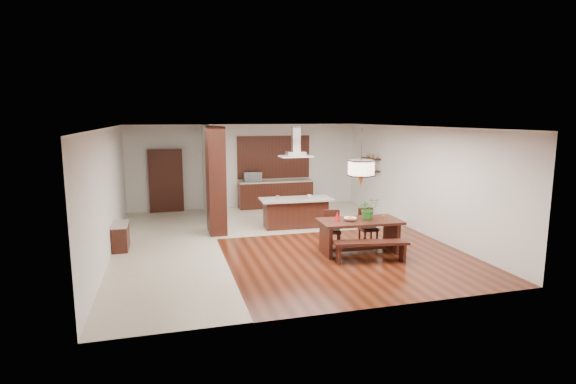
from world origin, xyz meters
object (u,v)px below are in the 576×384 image
object	(u,v)px
hallway_console	(121,237)
dining_chair_left	(332,229)
range_hood	(296,142)
pendant_lantern	(361,157)
foliage_plant	(368,209)
island_cup	(309,196)
fruit_bowl	(350,219)
dining_chair_right	(368,227)
kitchen_island	(296,212)
microwave	(252,177)
dining_table	(359,229)
dining_bench	(371,252)

from	to	relation	value
hallway_console	dining_chair_left	size ratio (longest dim) A/B	0.98
range_hood	pendant_lantern	bearing A→B (deg)	-75.35
foliage_plant	island_cup	distance (m)	2.75
fruit_bowl	dining_chair_right	bearing A→B (deg)	37.31
dining_chair_left	dining_chair_right	size ratio (longest dim) A/B	0.99
hallway_console	kitchen_island	distance (m)	4.78
hallway_console	microwave	distance (m)	5.72
fruit_bowl	island_cup	size ratio (longest dim) A/B	2.21
foliage_plant	microwave	size ratio (longest dim) A/B	0.86
dining_table	dining_chair_left	xyz separation A→B (m)	(-0.45, 0.60, -0.13)
dining_chair_left	dining_chair_right	distance (m)	0.94
pendant_lantern	microwave	bearing A→B (deg)	103.66
range_hood	hallway_console	bearing A→B (deg)	-167.68
island_cup	dining_chair_right	bearing A→B (deg)	-68.35
fruit_bowl	island_cup	world-z (taller)	island_cup
dining_table	microwave	distance (m)	5.98
dining_table	island_cup	bearing A→B (deg)	97.45
dining_table	dining_chair_right	distance (m)	0.76
island_cup	microwave	bearing A→B (deg)	108.82
dining_chair_left	fruit_bowl	size ratio (longest dim) A/B	3.08
dining_bench	dining_chair_right	size ratio (longest dim) A/B	1.82
kitchen_island	foliage_plant	bearing A→B (deg)	-68.68
hallway_console	dining_chair_left	xyz separation A→B (m)	(4.96, -1.18, 0.13)
island_cup	dining_bench	bearing A→B (deg)	-84.51
hallway_console	fruit_bowl	size ratio (longest dim) A/B	3.02
dining_chair_right	dining_bench	bearing A→B (deg)	-113.25
pendant_lantern	foliage_plant	xyz separation A→B (m)	(0.21, 0.01, -1.21)
kitchen_island	range_hood	size ratio (longest dim) A/B	2.32
dining_chair_right	microwave	bearing A→B (deg)	109.64
microwave	dining_bench	bearing A→B (deg)	-80.91
dining_table	pendant_lantern	distance (m)	1.67
microwave	pendant_lantern	bearing A→B (deg)	-79.29
dining_table	fruit_bowl	xyz separation A→B (m)	(-0.24, -0.01, 0.24)
foliage_plant	range_hood	distance (m)	3.27
dining_bench	kitchen_island	distance (m)	3.55
dining_table	dining_bench	distance (m)	0.77
pendant_lantern	island_cup	world-z (taller)	pendant_lantern
pendant_lantern	range_hood	distance (m)	2.90
hallway_console	dining_bench	xyz separation A→B (m)	(5.38, -2.45, -0.08)
fruit_bowl	microwave	bearing A→B (deg)	101.34
hallway_console	dining_bench	distance (m)	5.91
dining_chair_left	dining_chair_right	world-z (taller)	dining_chair_right
dining_chair_left	island_cup	distance (m)	2.15
range_hood	microwave	bearing A→B (deg)	102.73
pendant_lantern	range_hood	xyz separation A→B (m)	(-0.73, 2.79, 0.22)
dining_bench	island_cup	distance (m)	3.45
pendant_lantern	kitchen_island	distance (m)	3.40
hallway_console	dining_chair_left	bearing A→B (deg)	-13.35
pendant_lantern	fruit_bowl	xyz separation A→B (m)	(-0.24, -0.01, -1.42)
fruit_bowl	microwave	distance (m)	5.92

